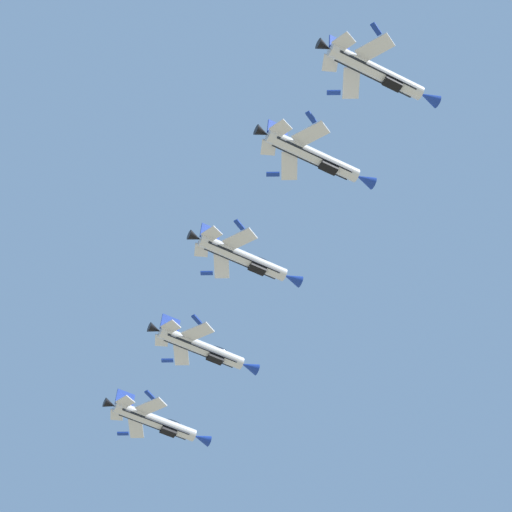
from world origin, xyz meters
TOP-DOWN VIEW (x-y plane):
  - fighter_jet_lead at (35.94, 93.82)m, footprint 15.94×10.60m
  - fighter_jet_left_wing at (36.62, 79.81)m, footprint 15.94×10.53m
  - fighter_jet_right_wing at (35.90, 65.47)m, footprint 15.94×10.58m
  - fighter_jet_left_outer at (36.80, 47.99)m, footprint 15.94×10.59m
  - fighter_jet_right_outer at (38.70, 35.85)m, footprint 15.94×10.61m

SIDE VIEW (x-z plane):
  - fighter_jet_lead at x=35.94m, z-range 112.37..116.76m
  - fighter_jet_left_wing at x=36.62m, z-range 113.19..117.57m
  - fighter_jet_left_outer at x=36.80m, z-range 113.80..118.19m
  - fighter_jet_right_wing at x=35.90m, z-range 114.96..119.35m
  - fighter_jet_right_outer at x=38.70m, z-range 115.22..119.60m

